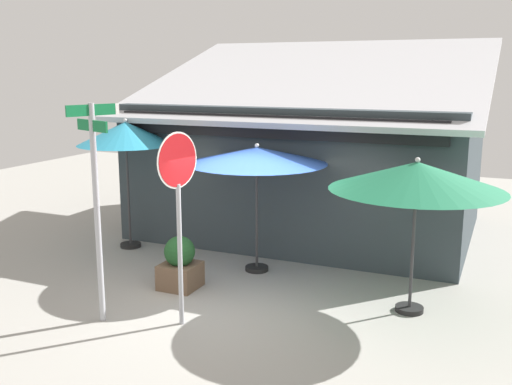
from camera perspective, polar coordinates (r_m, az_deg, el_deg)
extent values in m
cube|color=#9E9B93|center=(9.82, -2.44, -10.83)|extent=(28.00, 28.00, 0.10)
cube|color=#333D42|center=(13.95, 5.52, 2.57)|extent=(7.25, 5.26, 3.02)
cube|color=silver|center=(13.63, 5.50, 11.14)|extent=(7.75, 5.74, 1.86)
cube|color=black|center=(11.30, 1.35, 6.43)|extent=(6.65, 0.16, 0.44)
cylinder|color=#A8AAB2|center=(8.89, -15.22, -2.20)|extent=(0.09, 0.09, 3.28)
cube|color=#116B38|center=(8.66, -15.77, 7.74)|extent=(0.30, 0.74, 0.16)
cube|color=#116B38|center=(8.68, -15.69, 6.29)|extent=(0.74, 0.30, 0.16)
cube|color=white|center=(8.88, -13.42, 7.95)|extent=(0.05, 0.07, 0.16)
cylinder|color=#A8AAB2|center=(8.69, -7.42, -6.12)|extent=(0.07, 0.07, 2.14)
cylinder|color=white|center=(8.37, -7.67, 3.12)|extent=(0.17, 0.80, 0.81)
cylinder|color=red|center=(8.37, -7.67, 3.12)|extent=(0.18, 0.75, 0.76)
cylinder|color=black|center=(12.96, -12.12, -5.02)|extent=(0.44, 0.44, 0.08)
cylinder|color=#333335|center=(12.69, -12.33, -0.29)|extent=(0.05, 0.05, 2.27)
cone|color=#2D99BC|center=(12.49, -12.59, 5.65)|extent=(2.02, 2.02, 0.48)
sphere|color=silver|center=(12.47, -12.65, 6.88)|extent=(0.08, 0.08, 0.08)
cylinder|color=black|center=(11.22, 0.08, -7.40)|extent=(0.44, 0.44, 0.08)
cylinder|color=#333335|center=(10.93, 0.08, -2.36)|extent=(0.05, 0.05, 2.11)
cone|color=#2D56B7|center=(10.71, 0.08, 3.65)|extent=(2.60, 2.60, 0.30)
sphere|color=silver|center=(10.68, 0.08, 4.61)|extent=(0.08, 0.08, 0.08)
cylinder|color=black|center=(9.71, 14.72, -10.91)|extent=(0.44, 0.44, 0.08)
cylinder|color=#333335|center=(9.39, 15.02, -5.47)|extent=(0.05, 0.05, 2.01)
cone|color=#1E724C|center=(9.12, 15.41, 1.57)|extent=(2.65, 2.65, 0.43)
sphere|color=silver|center=(9.08, 15.49, 3.09)|extent=(0.08, 0.08, 0.08)
cube|color=brown|center=(10.39, -7.39, -8.04)|extent=(0.63, 0.63, 0.44)
sphere|color=#1E4C23|center=(10.25, -7.46, -5.72)|extent=(0.54, 0.54, 0.54)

